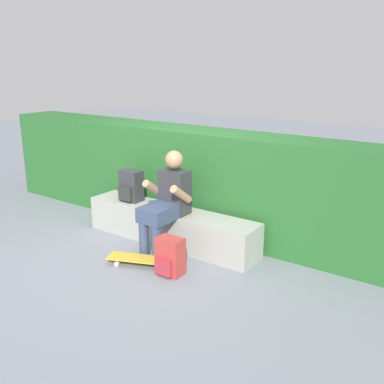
# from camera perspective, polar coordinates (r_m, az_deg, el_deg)

# --- Properties ---
(ground_plane) EXTENTS (24.00, 24.00, 0.00)m
(ground_plane) POSITION_cam_1_polar(r_m,az_deg,el_deg) (5.25, -5.35, -7.74)
(ground_plane) COLOR gray
(bench_main) EXTENTS (2.31, 0.44, 0.42)m
(bench_main) POSITION_cam_1_polar(r_m,az_deg,el_deg) (5.44, -2.81, -4.37)
(bench_main) COLOR #9FA096
(bench_main) RESTS_ON ground
(person_skater) EXTENTS (0.49, 0.62, 1.17)m
(person_skater) POSITION_cam_1_polar(r_m,az_deg,el_deg) (5.08, -3.24, -0.98)
(person_skater) COLOR #333338
(person_skater) RESTS_ON ground
(skateboard_near_person) EXTENTS (0.82, 0.48, 0.09)m
(skateboard_near_person) POSITION_cam_1_polar(r_m,az_deg,el_deg) (4.90, -6.31, -8.64)
(skateboard_near_person) COLOR gold
(skateboard_near_person) RESTS_ON ground
(backpack_on_bench) EXTENTS (0.28, 0.23, 0.40)m
(backpack_on_bench) POSITION_cam_1_polar(r_m,az_deg,el_deg) (5.69, -7.91, 0.75)
(backpack_on_bench) COLOR #333338
(backpack_on_bench) RESTS_ON bench_main
(backpack_on_ground) EXTENTS (0.28, 0.23, 0.40)m
(backpack_on_ground) POSITION_cam_1_polar(r_m,az_deg,el_deg) (4.66, -2.90, -8.35)
(backpack_on_ground) COLOR #B23833
(backpack_on_ground) RESTS_ON ground
(hedge_row) EXTENTS (5.98, 0.64, 1.32)m
(hedge_row) POSITION_cam_1_polar(r_m,az_deg,el_deg) (5.97, -1.78, 2.06)
(hedge_row) COLOR #266129
(hedge_row) RESTS_ON ground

